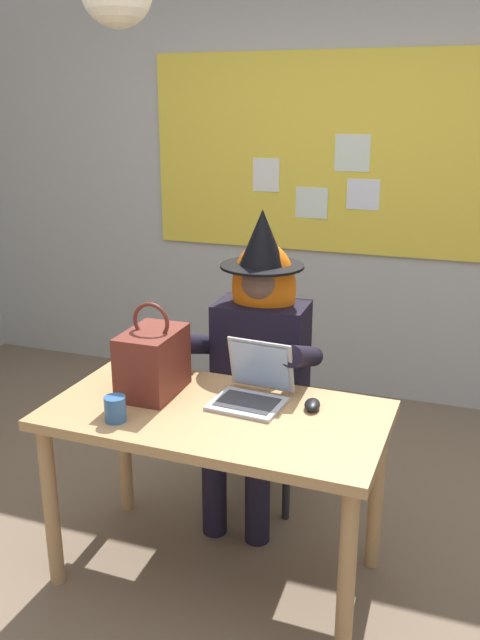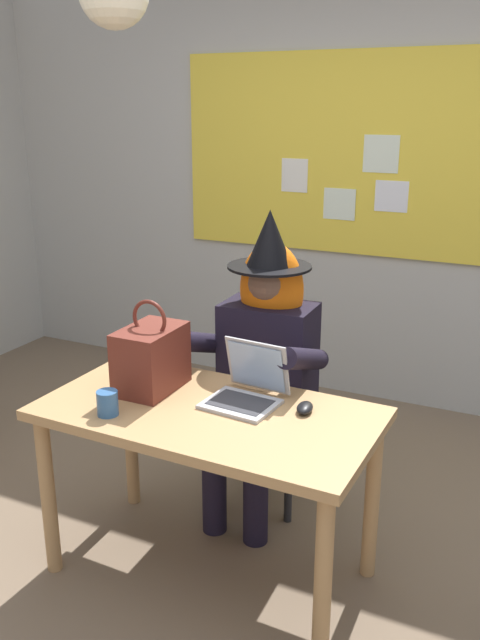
# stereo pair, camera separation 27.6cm
# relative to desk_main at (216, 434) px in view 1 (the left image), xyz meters

# --- Properties ---
(ground_plane) EXTENTS (24.00, 24.00, 0.00)m
(ground_plane) POSITION_rel_desk_main_xyz_m (0.02, -0.05, -0.63)
(ground_plane) COLOR #75604C
(wall_back_bulletin) EXTENTS (5.43, 2.23, 2.67)m
(wall_back_bulletin) POSITION_rel_desk_main_xyz_m (0.02, 2.04, 0.72)
(wall_back_bulletin) COLOR #B2B2AD
(wall_back_bulletin) RESTS_ON ground
(desk_main) EXTENTS (1.30, 0.71, 0.74)m
(desk_main) POSITION_rel_desk_main_xyz_m (0.00, 0.00, 0.00)
(desk_main) COLOR tan
(desk_main) RESTS_ON ground
(chair_at_desk) EXTENTS (0.45, 0.45, 0.91)m
(chair_at_desk) POSITION_rel_desk_main_xyz_m (-0.03, 0.70, -0.12)
(chair_at_desk) COLOR black
(chair_at_desk) RESTS_ON ground
(person_costumed) EXTENTS (0.60, 0.66, 1.41)m
(person_costumed) POSITION_rel_desk_main_xyz_m (-0.02, 0.58, 0.16)
(person_costumed) COLOR black
(person_costumed) RESTS_ON ground
(laptop) EXTENTS (0.29, 0.30, 0.23)m
(laptop) POSITION_rel_desk_main_xyz_m (0.10, 0.13, 0.15)
(laptop) COLOR #B7B7BC
(laptop) RESTS_ON desk_main
(computer_mouse) EXTENTS (0.08, 0.11, 0.03)m
(computer_mouse) POSITION_rel_desk_main_xyz_m (0.34, 0.14, 0.12)
(computer_mouse) COLOR black
(computer_mouse) RESTS_ON desk_main
(handbag) EXTENTS (0.20, 0.30, 0.38)m
(handbag) POSITION_rel_desk_main_xyz_m (-0.30, 0.07, 0.24)
(handbag) COLOR maroon
(handbag) RESTS_ON desk_main
(coffee_mug) EXTENTS (0.08, 0.08, 0.09)m
(coffee_mug) POSITION_rel_desk_main_xyz_m (-0.31, -0.20, 0.15)
(coffee_mug) COLOR #336099
(coffee_mug) RESTS_ON desk_main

